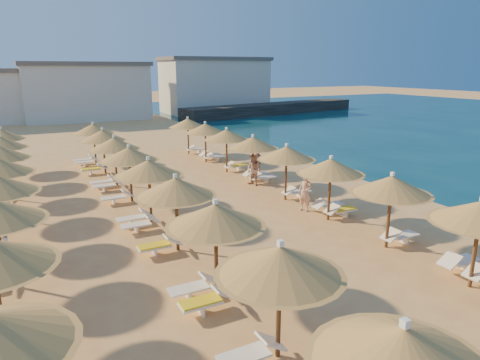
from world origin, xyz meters
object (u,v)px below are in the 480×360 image
beachgoer_a (305,192)px  beachgoer_b (254,170)px  parasol_row_west (161,178)px  beachgoer_c (257,161)px  jetty (274,109)px  parasol_row_east (307,160)px

beachgoer_a → beachgoer_b: size_ratio=1.03×
beachgoer_a → parasol_row_west: bearing=-116.6°
beachgoer_a → beachgoer_b: beachgoer_a is taller
beachgoer_b → beachgoer_a: bearing=-23.3°
parasol_row_west → beachgoer_a: 6.99m
beachgoer_c → jetty: bearing=111.4°
beachgoer_a → jetty: bearing=124.9°
jetty → parasol_row_east: parasol_row_east is taller
beachgoer_b → beachgoer_c: beachgoer_b is taller
beachgoer_a → beachgoer_c: 7.75m
parasol_row_west → beachgoer_c: 11.42m
parasol_row_east → beachgoer_a: size_ratio=18.47×
jetty → parasol_row_east: bearing=-130.6°
jetty → parasol_row_west: size_ratio=0.89×
beachgoer_a → beachgoer_c: beachgoer_a is taller
jetty → parasol_row_west: parasol_row_west is taller
parasol_row_east → beachgoer_c: size_ratio=21.76×
jetty → beachgoer_c: beachgoer_c is taller
parasol_row_east → beachgoer_b: 5.09m
jetty → parasol_row_east: 44.16m
beachgoer_a → beachgoer_c: size_ratio=1.18×
beachgoer_b → beachgoer_c: size_ratio=1.15×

